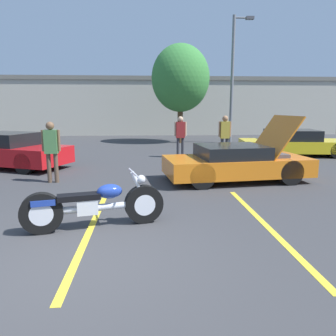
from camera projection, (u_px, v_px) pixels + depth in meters
ground_plane at (76, 262)px, 4.60m from camera, size 80.00×80.00×0.00m
parking_stripe_middle at (90, 229)px, 5.84m from camera, size 0.12×4.68×0.01m
parking_stripe_back at (265, 224)px, 6.05m from camera, size 0.12×4.68×0.01m
far_building at (133, 104)px, 26.36m from camera, size 32.00×4.20×4.40m
light_pole at (234, 74)px, 19.01m from camera, size 1.21×0.28×7.24m
tree_background at (180, 78)px, 19.19m from camera, size 3.40×3.40×5.75m
motorcycle at (94, 205)px, 5.83m from camera, size 2.48×0.88×1.00m
show_car_hood_open at (237, 162)px, 9.58m from camera, size 4.31×2.29×1.89m
parked_car_right_row at (294, 143)px, 14.58m from camera, size 4.93×2.41×1.14m
parked_car_mid_row at (10, 151)px, 11.64m from camera, size 4.47×3.21×1.24m
spectator_near_motorcycle at (180, 133)px, 13.85m from camera, size 0.52×0.23×1.75m
spectator_by_show_car at (225, 133)px, 13.42m from camera, size 0.52×0.24×1.80m
spectator_midground at (51, 147)px, 9.25m from camera, size 0.52×0.23×1.74m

